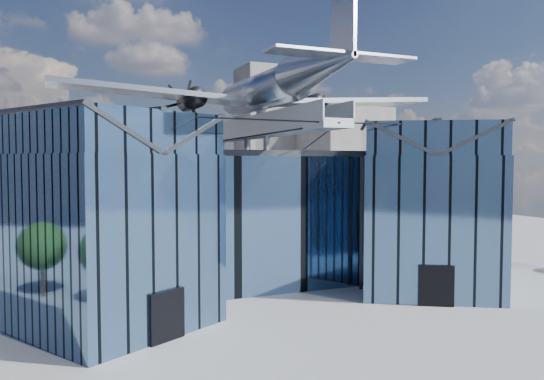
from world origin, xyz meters
name	(u,v)px	position (x,y,z in m)	size (l,w,h in m)	color
ground_plane	(284,302)	(0.00, 0.00, 0.00)	(120.00, 120.00, 0.00)	gray
museum	(252,210)	(0.00, 5.82, 5.54)	(32.88, 24.50, 17.60)	#486B93
bg_towers	(159,156)	(1.45, 50.49, 10.01)	(77.00, 24.50, 26.00)	gray
tree_side_e	(430,220)	(19.78, 9.98, 3.54)	(3.85, 3.85, 5.23)	#312013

